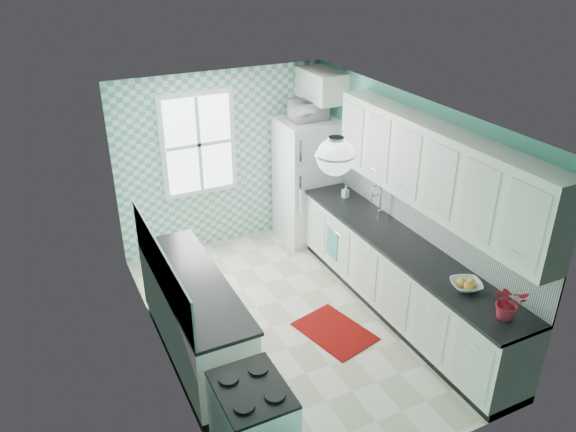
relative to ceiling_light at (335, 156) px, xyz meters
name	(u,v)px	position (x,y,z in m)	size (l,w,h in m)	color
floor	(294,321)	(0.00, 0.80, -2.33)	(3.00, 4.40, 0.02)	silver
ceiling	(295,112)	(0.00, 0.80, 0.19)	(3.00, 4.40, 0.02)	white
wall_back	(223,160)	(0.00, 3.01, -1.07)	(3.00, 0.02, 2.50)	#59B59F
wall_front	(424,347)	(0.00, -1.41, -1.07)	(3.00, 0.02, 2.50)	#59B59F
wall_left	(156,258)	(-1.51, 0.80, -1.07)	(0.02, 4.40, 2.50)	#59B59F
wall_right	(408,200)	(1.51, 0.80, -1.07)	(0.02, 4.40, 2.50)	#59B59F
accent_wall	(224,161)	(0.00, 2.99, -1.07)	(3.00, 0.01, 2.50)	#66A89C
window	(199,144)	(-0.35, 2.96, -0.77)	(1.04, 0.05, 1.44)	white
backsplash_right	(427,218)	(1.49, 0.40, -1.13)	(0.02, 3.60, 0.51)	white
backsplash_left	(160,266)	(-1.49, 0.73, -1.13)	(0.02, 2.15, 0.51)	white
upper_cabinets_right	(435,169)	(1.33, 0.20, -0.42)	(0.33, 3.20, 0.90)	white
upper_cabinet_fridge	(320,85)	(1.30, 2.63, -0.07)	(0.40, 0.74, 0.40)	white
ceiling_light	(335,156)	(0.00, 0.00, 0.00)	(0.34, 0.34, 0.35)	silver
base_cabinets_right	(401,280)	(1.20, 0.40, -1.87)	(0.60, 3.60, 0.90)	white
countertop_right	(403,245)	(1.19, 0.40, -1.40)	(0.63, 3.60, 0.04)	black
base_cabinets_left	(195,320)	(-1.20, 0.73, -1.87)	(0.60, 2.15, 0.90)	white
countertop_left	(193,282)	(-1.19, 0.73, -1.40)	(0.63, 2.15, 0.04)	black
fridge	(307,180)	(1.11, 2.58, -1.42)	(0.78, 0.77, 1.80)	silver
stove	(253,426)	(-1.20, -0.84, -1.88)	(0.56, 0.70, 0.84)	white
sink	(368,217)	(1.20, 1.16, -1.39)	(0.50, 0.42, 0.53)	silver
rug	(335,331)	(0.32, 0.39, -2.32)	(0.61, 0.87, 0.01)	maroon
dish_towel	(332,244)	(0.89, 1.45, -1.84)	(0.02, 0.26, 0.39)	#6BB7B4
fruit_bowl	(466,285)	(1.20, -0.60, -1.35)	(0.30, 0.30, 0.07)	white
potted_plant	(509,302)	(1.20, -1.12, -1.22)	(0.30, 0.26, 0.33)	red
soap_bottle	(345,191)	(1.25, 1.77, -1.30)	(0.07, 0.08, 0.17)	#8F9EAC
microwave	(308,110)	(1.11, 2.58, -0.39)	(0.49, 0.33, 0.27)	silver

